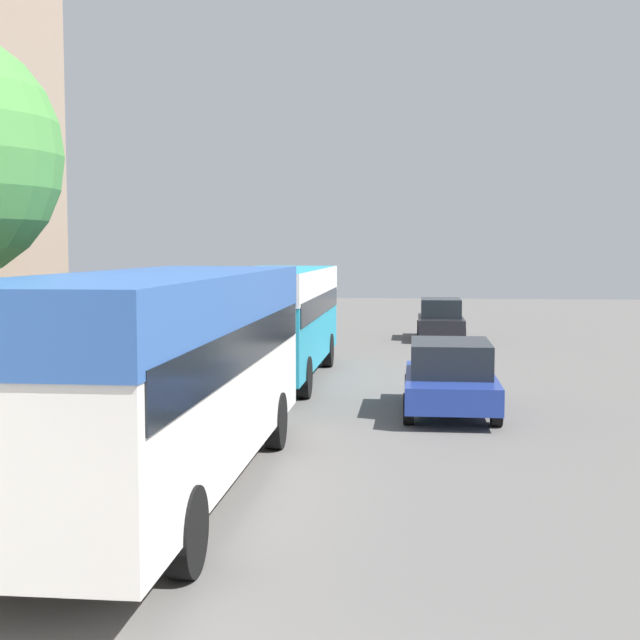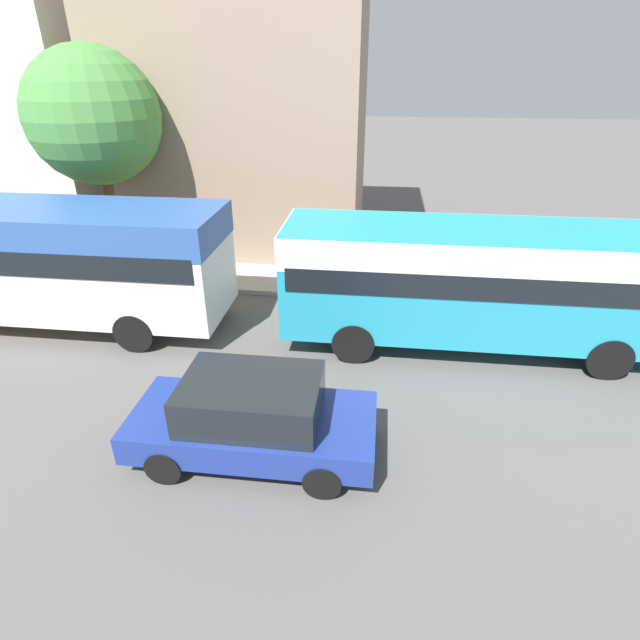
{
  "view_description": "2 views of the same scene",
  "coord_description": "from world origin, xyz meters",
  "px_view_note": "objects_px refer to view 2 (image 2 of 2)",
  "views": [
    {
      "loc": [
        1.98,
        -3.73,
        3.54
      ],
      "look_at": [
        -0.27,
        17.31,
        1.84
      ],
      "focal_mm": 50.0,
      "sensor_mm": 36.0,
      "label": 1
    },
    {
      "loc": [
        9.55,
        17.45,
        6.37
      ],
      "look_at": [
        -0.52,
        16.21,
        1.09
      ],
      "focal_mm": 28.0,
      "sensor_mm": 36.0,
      "label": 2
    }
  ],
  "objects_px": {
    "bus_following": "(479,272)",
    "bus_lead": "(29,250)",
    "car_crossing": "(253,417)",
    "pedestrian_near_curb": "(62,246)"
  },
  "relations": [
    {
      "from": "bus_following",
      "to": "bus_lead",
      "type": "bearing_deg",
      "value": -89.4
    },
    {
      "from": "bus_lead",
      "to": "pedestrian_near_curb",
      "type": "bearing_deg",
      "value": -157.4
    },
    {
      "from": "bus_following",
      "to": "car_crossing",
      "type": "bearing_deg",
      "value": -44.43
    },
    {
      "from": "bus_lead",
      "to": "car_crossing",
      "type": "distance_m",
      "value": 8.25
    },
    {
      "from": "bus_lead",
      "to": "car_crossing",
      "type": "height_order",
      "value": "bus_lead"
    },
    {
      "from": "bus_following",
      "to": "car_crossing",
      "type": "relative_size",
      "value": 2.14
    },
    {
      "from": "bus_following",
      "to": "car_crossing",
      "type": "xyz_separation_m",
      "value": [
        4.5,
        -4.41,
        -1.14
      ]
    },
    {
      "from": "bus_lead",
      "to": "car_crossing",
      "type": "xyz_separation_m",
      "value": [
        4.38,
        6.87,
        -1.26
      ]
    },
    {
      "from": "car_crossing",
      "to": "pedestrian_near_curb",
      "type": "xyz_separation_m",
      "value": [
        -7.51,
        -8.17,
        0.22
      ]
    },
    {
      "from": "pedestrian_near_curb",
      "to": "bus_lead",
      "type": "bearing_deg",
      "value": 22.6
    }
  ]
}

